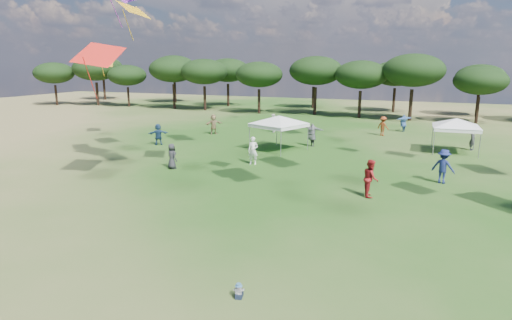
{
  "coord_description": "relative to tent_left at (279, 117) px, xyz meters",
  "views": [
    {
      "loc": [
        4.81,
        -8.22,
        6.6
      ],
      "look_at": [
        -0.81,
        6.0,
        3.09
      ],
      "focal_mm": 30.0,
      "sensor_mm": 36.0,
      "label": 1
    }
  ],
  "objects": [
    {
      "name": "toddler",
      "position": [
        5.69,
        -20.47,
        -2.33
      ],
      "size": [
        0.33,
        0.36,
        0.46
      ],
      "rotation": [
        0.0,
        0.0,
        0.23
      ],
      "color": "#161F33",
      "rests_on": "ground"
    },
    {
      "name": "tent_left",
      "position": [
        0.0,
        0.0,
        0.0
      ],
      "size": [
        6.25,
        6.25,
        2.96
      ],
      "rotation": [
        0.0,
        0.0,
        -0.39
      ],
      "color": "gray",
      "rests_on": "ground"
    },
    {
      "name": "tent_right",
      "position": [
        12.47,
        3.94,
        -0.08
      ],
      "size": [
        6.4,
        6.4,
        2.88
      ],
      "rotation": [
        0.0,
        0.0,
        0.02
      ],
      "color": "gray",
      "rests_on": "ground"
    },
    {
      "name": "tree_line",
      "position": [
        7.79,
        25.05,
        2.89
      ],
      "size": [
        108.78,
        17.63,
        7.77
      ],
      "color": "black",
      "rests_on": "ground"
    },
    {
      "name": "festival_crowd",
      "position": [
        3.53,
        1.72,
        -1.64
      ],
      "size": [
        30.3,
        23.78,
        1.92
      ],
      "color": "navy",
      "rests_on": "ground"
    }
  ]
}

